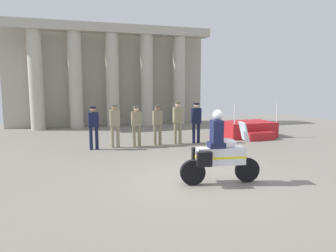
% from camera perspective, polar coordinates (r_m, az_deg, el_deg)
% --- Properties ---
extents(ground_plane, '(28.76, 28.76, 0.00)m').
position_cam_1_polar(ground_plane, '(8.53, 5.78, -9.78)').
color(ground_plane, gray).
extents(colonnade_backdrop, '(12.00, 1.62, 6.02)m').
position_cam_1_polar(colonnade_backdrop, '(19.50, -10.20, 9.61)').
color(colonnade_backdrop, '#A49F91').
rests_on(colonnade_backdrop, ground_plane).
extents(reviewing_stand, '(2.42, 2.07, 1.62)m').
position_cam_1_polar(reviewing_stand, '(15.71, 14.19, -0.62)').
color(reviewing_stand, '#B21E23').
rests_on(reviewing_stand, ground_plane).
extents(officer_in_row_0, '(0.38, 0.24, 1.66)m').
position_cam_1_polar(officer_in_row_0, '(12.52, -13.22, 0.28)').
color(officer_in_row_0, '#141938').
rests_on(officer_in_row_0, ground_plane).
extents(officer_in_row_1, '(0.38, 0.24, 1.71)m').
position_cam_1_polar(officer_in_row_1, '(12.75, -9.50, 0.63)').
color(officer_in_row_1, gray).
rests_on(officer_in_row_1, ground_plane).
extents(officer_in_row_2, '(0.38, 0.24, 1.63)m').
position_cam_1_polar(officer_in_row_2, '(12.89, -5.67, 0.57)').
color(officer_in_row_2, '#847A5B').
rests_on(officer_in_row_2, ground_plane).
extents(officer_in_row_3, '(0.38, 0.24, 1.63)m').
position_cam_1_polar(officer_in_row_3, '(13.11, -1.91, 0.73)').
color(officer_in_row_3, '#7A7056').
rests_on(officer_in_row_3, ground_plane).
extents(officer_in_row_4, '(0.38, 0.24, 1.77)m').
position_cam_1_polar(officer_in_row_4, '(13.35, 1.75, 1.21)').
color(officer_in_row_4, '#847A5B').
rests_on(officer_in_row_4, ground_plane).
extents(officer_in_row_5, '(0.38, 0.24, 1.71)m').
position_cam_1_polar(officer_in_row_5, '(13.60, 5.10, 1.15)').
color(officer_in_row_5, black).
rests_on(officer_in_row_5, ground_plane).
extents(motorcycle_with_rider, '(2.08, 0.77, 1.90)m').
position_cam_1_polar(motorcycle_with_rider, '(8.17, 8.96, -4.84)').
color(motorcycle_with_rider, black).
rests_on(motorcycle_with_rider, ground_plane).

